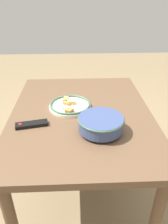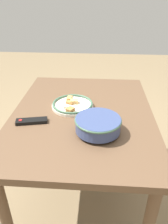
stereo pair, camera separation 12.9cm
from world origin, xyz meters
name	(u,v)px [view 2 (the right image)]	position (x,y,z in m)	size (l,w,h in m)	color
ground_plane	(83,189)	(0.00, 0.00, 0.00)	(8.00, 8.00, 0.00)	#7F6B4C
dining_table	(83,124)	(0.00, 0.00, 0.62)	(1.15, 0.88, 0.71)	brown
noodle_bowl	(98,124)	(-0.21, -0.10, 0.76)	(0.25, 0.25, 0.09)	#384775
food_plate	(73,105)	(0.06, 0.07, 0.73)	(0.27, 0.27, 0.04)	silver
tv_remote	(32,121)	(-0.14, 0.29, 0.72)	(0.09, 0.19, 0.02)	black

